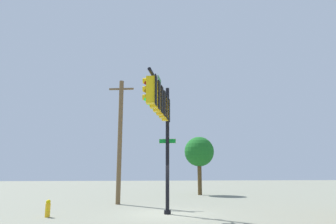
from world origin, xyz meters
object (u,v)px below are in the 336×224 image
object	(u,v)px
signal_pole_assembly	(160,112)
utility_pole	(120,139)
fire_hydrant	(48,208)
tree_near	(199,152)

from	to	relation	value
signal_pole_assembly	utility_pole	xyz separation A→B (m)	(-7.38, -2.25, -0.54)
utility_pole	fire_hydrant	xyz separation A→B (m)	(5.59, -3.11, -4.06)
utility_pole	tree_near	size ratio (longest dim) A/B	1.57
signal_pole_assembly	fire_hydrant	distance (m)	7.29
fire_hydrant	tree_near	world-z (taller)	tree_near
utility_pole	tree_near	world-z (taller)	utility_pole
tree_near	utility_pole	bearing A→B (deg)	-43.92
signal_pole_assembly	tree_near	bearing A→B (deg)	161.20
utility_pole	fire_hydrant	distance (m)	7.57
utility_pole	tree_near	xyz separation A→B (m)	(-7.65, 7.37, -0.40)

